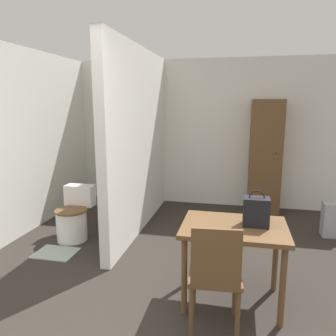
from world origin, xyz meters
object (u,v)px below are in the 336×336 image
(handbag, at_px, (256,211))
(wooden_chair, at_px, (215,274))
(space_heater, at_px, (333,220))
(wooden_cabinet, at_px, (265,157))
(toilet, at_px, (74,217))
(dining_table, at_px, (234,236))

(handbag, bearing_deg, wooden_chair, -121.54)
(wooden_chair, bearing_deg, space_heater, 53.23)
(handbag, height_order, wooden_cabinet, wooden_cabinet)
(toilet, distance_m, handbag, 2.52)
(dining_table, distance_m, space_heater, 2.24)
(toilet, distance_m, space_heater, 3.46)
(dining_table, xyz_separation_m, handbag, (0.18, 0.04, 0.23))
(space_heater, bearing_deg, wooden_cabinet, 133.65)
(dining_table, height_order, space_heater, dining_table)
(dining_table, distance_m, wooden_cabinet, 2.74)
(toilet, xyz_separation_m, handbag, (2.26, -0.96, 0.56))
(toilet, bearing_deg, space_heater, 13.31)
(wooden_chair, relative_size, space_heater, 1.98)
(dining_table, xyz_separation_m, space_heater, (1.29, 1.79, -0.39))
(toilet, distance_m, wooden_cabinet, 3.09)
(wooden_cabinet, height_order, space_heater, wooden_cabinet)
(toilet, bearing_deg, wooden_cabinet, 33.90)
(toilet, height_order, handbag, handbag)
(toilet, height_order, space_heater, toilet)
(handbag, bearing_deg, toilet, 156.94)
(toilet, xyz_separation_m, wooden_cabinet, (2.51, 1.69, 0.63))
(wooden_cabinet, bearing_deg, wooden_chair, -100.10)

